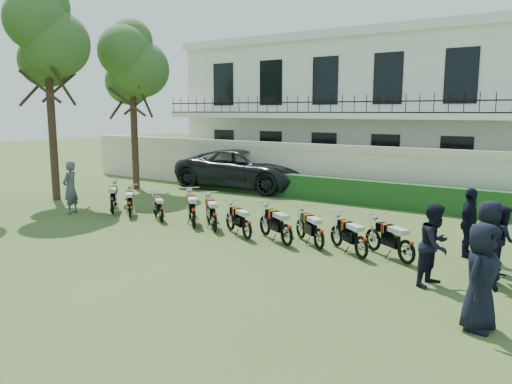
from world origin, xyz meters
TOP-DOWN VIEW (x-y plane):
  - ground at (0.00, 0.00)m, footprint 100.00×100.00m
  - perimeter_wall at (0.00, 8.00)m, footprint 30.00×0.35m
  - hedge at (1.00, 7.20)m, footprint 18.00×0.60m
  - building at (0.00, 13.96)m, footprint 20.40×9.60m
  - tree_west_mid at (-9.46, 1.00)m, footprint 3.40×3.20m
  - tree_west_near at (-8.96, 5.00)m, footprint 3.40×3.20m
  - motorcycle_0 at (-5.08, 0.27)m, footprint 1.53×1.48m
  - motorcycle_1 at (-4.07, 0.18)m, footprint 1.44×1.35m
  - motorcycle_2 at (-2.66, 0.30)m, footprint 1.44×1.03m
  - motorcycle_3 at (-1.24, 0.31)m, footprint 1.56×1.50m
  - motorcycle_4 at (-0.35, 0.26)m, footprint 1.51×1.40m
  - motorcycle_5 at (1.03, 0.05)m, footprint 1.62×0.99m
  - motorcycle_6 at (2.36, 0.07)m, footprint 1.73×1.07m
  - motorcycle_7 at (3.26, 0.25)m, footprint 1.51×1.22m
  - motorcycle_8 at (4.52, 0.10)m, footprint 1.56×1.15m
  - motorcycle_9 at (5.60, 0.30)m, footprint 1.68×1.07m
  - suv at (-4.61, 7.97)m, footprint 7.01×3.59m
  - inspector at (-6.50, -0.43)m, footprint 0.67×0.81m
  - officer_0 at (7.76, -2.60)m, footprint 0.74×1.01m
  - officer_1 at (6.52, -0.76)m, footprint 0.86×1.00m
  - officer_3 at (7.43, -0.00)m, footprint 0.67×0.95m
  - officer_4 at (7.59, 0.94)m, footprint 0.78×0.90m
  - officer_5 at (6.68, 1.88)m, footprint 0.53×1.09m

SIDE VIEW (x-z plane):
  - ground at x=0.00m, z-range 0.00..0.00m
  - motorcycle_2 at x=-2.66m, z-range -0.04..0.89m
  - motorcycle_5 at x=1.03m, z-range -0.04..0.95m
  - motorcycle_7 at x=3.26m, z-range -0.04..0.97m
  - motorcycle_8 at x=4.52m, z-range -0.04..0.97m
  - motorcycle_1 at x=-4.07m, z-range -0.04..0.99m
  - motorcycle_9 at x=5.60m, z-range -0.04..1.00m
  - motorcycle_6 at x=2.36m, z-range -0.04..1.02m
  - motorcycle_4 at x=-0.35m, z-range -0.04..1.03m
  - hedge at x=1.00m, z-range 0.00..1.00m
  - motorcycle_0 at x=-5.08m, z-range -0.04..1.06m
  - motorcycle_3 at x=-1.24m, z-range -0.04..1.08m
  - officer_4 at x=7.59m, z-range 0.00..1.59m
  - officer_1 at x=6.52m, z-range 0.00..1.79m
  - officer_5 at x=6.68m, z-range 0.00..1.79m
  - officer_3 at x=7.43m, z-range 0.00..1.83m
  - officer_0 at x=7.76m, z-range 0.00..1.88m
  - suv at x=-4.61m, z-range 0.00..1.89m
  - inspector at x=-6.50m, z-range 0.00..1.91m
  - perimeter_wall at x=0.00m, z-range 0.02..2.32m
  - building at x=0.00m, z-range 0.01..7.41m
  - tree_west_near at x=-8.96m, z-range 1.94..9.84m
  - tree_west_mid at x=-9.46m, z-range 2.26..11.08m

